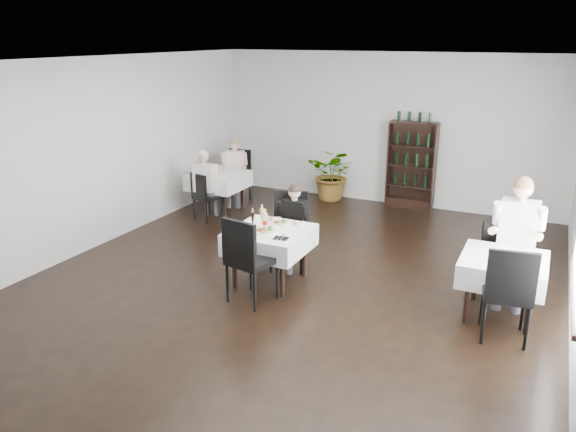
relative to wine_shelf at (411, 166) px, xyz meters
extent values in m
plane|color=black|center=(-0.60, -4.31, -0.85)|extent=(9.00, 9.00, 0.00)
plane|color=white|center=(-0.60, -4.31, 2.15)|extent=(9.00, 9.00, 0.00)
plane|color=silver|center=(-0.60, 0.19, 0.65)|extent=(7.00, 0.00, 7.00)
plane|color=silver|center=(-4.10, -4.31, 0.65)|extent=(0.00, 9.00, 9.00)
cube|color=black|center=(2.86, -4.31, -0.22)|extent=(0.05, 2.30, 0.06)
cube|color=black|center=(0.00, 0.01, -0.75)|extent=(0.90, 0.28, 0.20)
cylinder|color=black|center=(-1.27, -4.68, -0.49)|extent=(0.06, 0.06, 0.71)
cylinder|color=black|center=(-1.27, -3.95, -0.49)|extent=(0.06, 0.06, 0.71)
cylinder|color=black|center=(-0.53, -4.68, -0.49)|extent=(0.06, 0.06, 0.71)
cylinder|color=black|center=(-0.53, -3.95, -0.49)|extent=(0.06, 0.06, 0.71)
cube|color=black|center=(-0.90, -4.31, -0.12)|extent=(0.85, 0.85, 0.04)
cube|color=white|center=(-0.90, -4.31, -0.23)|extent=(1.03, 1.03, 0.30)
cylinder|color=black|center=(-3.64, -2.15, -0.49)|extent=(0.06, 0.06, 0.71)
cylinder|color=black|center=(-3.64, -1.47, -0.49)|extent=(0.06, 0.06, 0.71)
cylinder|color=black|center=(-2.96, -2.15, -0.49)|extent=(0.06, 0.06, 0.71)
cylinder|color=black|center=(-2.96, -1.47, -0.49)|extent=(0.06, 0.06, 0.71)
cube|color=black|center=(-3.30, -1.81, -0.12)|extent=(0.80, 0.80, 0.04)
cube|color=white|center=(-3.30, -1.81, -0.23)|extent=(0.98, 0.98, 0.30)
cylinder|color=black|center=(1.76, -4.35, -0.49)|extent=(0.06, 0.06, 0.71)
cylinder|color=black|center=(1.76, -3.67, -0.49)|extent=(0.06, 0.06, 0.71)
cylinder|color=black|center=(2.44, -4.35, -0.49)|extent=(0.06, 0.06, 0.71)
cylinder|color=black|center=(2.44, -3.67, -0.49)|extent=(0.06, 0.06, 0.71)
cube|color=black|center=(2.10, -4.01, -0.12)|extent=(0.80, 0.80, 0.04)
cube|color=white|center=(2.10, -4.01, -0.23)|extent=(0.98, 0.98, 0.30)
imported|color=#21561D|center=(-1.58, -0.11, -0.30)|extent=(1.02, 0.89, 1.10)
cylinder|color=black|center=(-1.03, -4.04, -0.59)|extent=(0.04, 0.04, 0.51)
cylinder|color=black|center=(-1.15, -3.61, -0.59)|extent=(0.04, 0.04, 0.51)
cylinder|color=black|center=(-0.60, -3.92, -0.59)|extent=(0.04, 0.04, 0.51)
cylinder|color=black|center=(-0.73, -3.49, -0.59)|extent=(0.04, 0.04, 0.51)
cube|color=black|center=(-0.88, -3.77, -0.30)|extent=(0.63, 0.63, 0.08)
cube|color=black|center=(-0.94, -3.54, 0.00)|extent=(0.51, 0.19, 0.55)
cylinder|color=black|center=(-0.57, -4.76, -0.58)|extent=(0.04, 0.04, 0.53)
cylinder|color=black|center=(-0.66, -5.21, -0.58)|extent=(0.04, 0.04, 0.53)
cylinder|color=black|center=(-1.01, -4.67, -0.58)|extent=(0.04, 0.04, 0.53)
cylinder|color=black|center=(-1.11, -5.12, -0.58)|extent=(0.04, 0.04, 0.53)
cube|color=black|center=(-0.84, -4.94, -0.29)|extent=(0.62, 0.62, 0.08)
cube|color=black|center=(-0.89, -5.17, 0.02)|extent=(0.53, 0.16, 0.57)
cylinder|color=black|center=(-3.53, -1.32, -0.60)|extent=(0.04, 0.04, 0.48)
cylinder|color=black|center=(-3.57, -0.90, -0.60)|extent=(0.04, 0.04, 0.48)
cylinder|color=black|center=(-3.11, -1.28, -0.60)|extent=(0.04, 0.04, 0.48)
cylinder|color=black|center=(-3.15, -0.86, -0.60)|extent=(0.04, 0.04, 0.48)
cube|color=black|center=(-3.34, -1.09, -0.33)|extent=(0.53, 0.53, 0.07)
cube|color=black|center=(-3.36, -0.87, -0.05)|extent=(0.49, 0.10, 0.53)
cylinder|color=black|center=(-2.98, -2.25, -0.64)|extent=(0.03, 0.03, 0.42)
cylinder|color=black|center=(-3.09, -2.60, -0.64)|extent=(0.03, 0.03, 0.42)
cylinder|color=black|center=(-3.33, -2.14, -0.64)|extent=(0.03, 0.03, 0.42)
cylinder|color=black|center=(-3.43, -2.49, -0.64)|extent=(0.03, 0.03, 0.42)
cube|color=black|center=(-3.21, -2.37, -0.40)|extent=(0.52, 0.52, 0.06)
cube|color=black|center=(-3.26, -2.55, -0.16)|extent=(0.41, 0.17, 0.45)
cylinder|color=black|center=(1.92, -3.69, -0.62)|extent=(0.03, 0.03, 0.44)
cylinder|color=black|center=(1.79, -3.33, -0.62)|extent=(0.03, 0.03, 0.44)
cylinder|color=black|center=(2.28, -3.56, -0.62)|extent=(0.03, 0.03, 0.44)
cylinder|color=black|center=(2.15, -3.20, -0.62)|extent=(0.03, 0.03, 0.44)
cube|color=black|center=(2.03, -3.44, -0.37)|extent=(0.57, 0.57, 0.07)
cube|color=black|center=(1.96, -3.25, -0.11)|extent=(0.43, 0.20, 0.48)
cylinder|color=black|center=(2.38, -4.28, -0.59)|extent=(0.04, 0.04, 0.52)
cylinder|color=black|center=(2.45, -4.72, -0.59)|extent=(0.04, 0.04, 0.52)
cylinder|color=black|center=(1.94, -4.34, -0.59)|extent=(0.04, 0.04, 0.52)
cylinder|color=black|center=(2.01, -4.79, -0.59)|extent=(0.04, 0.04, 0.52)
cube|color=black|center=(2.19, -4.53, -0.29)|extent=(0.59, 0.59, 0.08)
cube|color=black|center=(2.23, -4.77, 0.01)|extent=(0.52, 0.14, 0.57)
cube|color=#3C3C43|center=(-0.93, -3.80, -0.36)|extent=(0.15, 0.38, 0.12)
cylinder|color=#3C3C43|center=(-0.94, -3.96, -0.63)|extent=(0.10, 0.10, 0.43)
cube|color=#3C3C43|center=(-0.76, -3.82, -0.36)|extent=(0.15, 0.38, 0.12)
cylinder|color=#3C3C43|center=(-0.77, -3.97, -0.63)|extent=(0.10, 0.10, 0.43)
cube|color=black|center=(-0.83, -3.64, -0.07)|extent=(0.36, 0.22, 0.48)
cylinder|color=tan|center=(-1.05, -3.86, -0.08)|extent=(0.09, 0.28, 0.14)
cylinder|color=tan|center=(-0.65, -3.89, -0.08)|extent=(0.09, 0.28, 0.14)
sphere|color=tan|center=(-0.83, -3.66, 0.30)|extent=(0.18, 0.18, 0.18)
sphere|color=black|center=(-0.83, -3.66, 0.33)|extent=(0.18, 0.18, 0.18)
cube|color=#3C3C43|center=(-3.32, -1.38, -0.33)|extent=(0.26, 0.41, 0.13)
cylinder|color=#3C3C43|center=(-3.26, -1.54, -0.62)|extent=(0.10, 0.10, 0.46)
cube|color=#3C3C43|center=(-3.14, -1.32, -0.33)|extent=(0.26, 0.41, 0.13)
cylinder|color=#3C3C43|center=(-3.09, -1.47, -0.62)|extent=(0.10, 0.10, 0.46)
cube|color=beige|center=(-3.29, -1.19, -0.02)|extent=(0.42, 0.32, 0.51)
cylinder|color=tan|center=(-3.41, -1.50, -0.04)|extent=(0.17, 0.30, 0.14)
cylinder|color=tan|center=(-3.01, -1.34, -0.04)|extent=(0.17, 0.30, 0.14)
sphere|color=tan|center=(-3.29, -1.20, 0.37)|extent=(0.20, 0.20, 0.20)
sphere|color=olive|center=(-3.29, -1.20, 0.40)|extent=(0.20, 0.20, 0.20)
cube|color=#3C3C43|center=(-3.17, -2.24, -0.33)|extent=(0.21, 0.41, 0.13)
cylinder|color=#3C3C43|center=(-3.21, -2.07, -0.62)|extent=(0.10, 0.10, 0.45)
cube|color=#3C3C43|center=(-3.35, -2.28, -0.33)|extent=(0.21, 0.41, 0.13)
cylinder|color=#3C3C43|center=(-3.39, -2.12, -0.62)|extent=(0.10, 0.10, 0.45)
cube|color=silver|center=(-3.22, -2.43, -0.03)|extent=(0.40, 0.28, 0.51)
cylinder|color=tan|center=(-3.07, -2.14, -0.05)|extent=(0.14, 0.30, 0.14)
cylinder|color=tan|center=(-3.49, -2.23, -0.05)|extent=(0.14, 0.30, 0.14)
sphere|color=tan|center=(-3.23, -2.41, 0.36)|extent=(0.19, 0.19, 0.19)
sphere|color=beige|center=(-3.23, -2.41, 0.39)|extent=(0.19, 0.19, 0.19)
cube|color=#3C3C43|center=(2.06, -3.63, -0.21)|extent=(0.17, 0.48, 0.16)
cylinder|color=#3C3C43|center=(2.06, -3.83, -0.57)|extent=(0.13, 0.13, 0.56)
cube|color=#3C3C43|center=(2.29, -3.63, -0.21)|extent=(0.17, 0.48, 0.16)
cylinder|color=#3C3C43|center=(2.29, -3.84, -0.57)|extent=(0.13, 0.13, 0.56)
cube|color=silver|center=(2.18, -3.41, 0.17)|extent=(0.46, 0.26, 0.63)
cylinder|color=tan|center=(1.91, -3.72, 0.15)|extent=(0.10, 0.36, 0.18)
cylinder|color=tan|center=(2.44, -3.73, 0.15)|extent=(0.10, 0.36, 0.18)
sphere|color=tan|center=(2.18, -3.44, 0.65)|extent=(0.24, 0.24, 0.24)
sphere|color=brown|center=(2.18, -3.44, 0.68)|extent=(0.24, 0.24, 0.24)
cube|color=white|center=(-0.89, -4.04, -0.07)|extent=(0.23, 0.23, 0.02)
cube|color=#543118|center=(-0.91, -4.06, -0.05)|extent=(0.10, 0.09, 0.02)
sphere|color=#336B1C|center=(-0.83, -4.01, -0.03)|extent=(0.05, 0.05, 0.05)
cube|color=olive|center=(-0.87, -4.10, -0.05)|extent=(0.09, 0.08, 0.02)
cube|color=white|center=(-0.91, -4.44, -0.07)|extent=(0.34, 0.34, 0.02)
cube|color=#543118|center=(-0.95, -4.46, -0.04)|extent=(0.12, 0.10, 0.03)
sphere|color=#336B1C|center=(-0.85, -4.39, -0.02)|extent=(0.07, 0.07, 0.07)
cube|color=olive|center=(-0.89, -4.51, -0.05)|extent=(0.13, 0.12, 0.02)
cone|color=black|center=(-1.15, -4.34, 0.03)|extent=(0.06, 0.06, 0.22)
cylinder|color=silver|center=(-1.15, -4.34, 0.17)|extent=(0.02, 0.02, 0.06)
cone|color=gold|center=(-1.08, -4.21, 0.04)|extent=(0.07, 0.07, 0.24)
cylinder|color=silver|center=(-1.08, -4.21, 0.20)|extent=(0.02, 0.02, 0.06)
cylinder|color=silver|center=(-0.96, -4.33, 0.04)|extent=(0.07, 0.07, 0.23)
cylinder|color=#B70C0A|center=(-0.96, -4.33, 0.02)|extent=(0.07, 0.07, 0.06)
cylinder|color=silver|center=(-0.96, -4.33, 0.18)|extent=(0.03, 0.03, 0.06)
cube|color=black|center=(-0.61, -4.57, -0.07)|extent=(0.20, 0.16, 0.01)
cylinder|color=silver|center=(-0.63, -4.57, -0.06)|extent=(0.03, 0.21, 0.01)
cylinder|color=silver|center=(-0.59, -4.57, -0.06)|extent=(0.04, 0.21, 0.01)
cylinder|color=black|center=(2.13, -4.04, -0.03)|extent=(0.04, 0.04, 0.09)
camera|label=1|loc=(2.43, -10.74, 2.47)|focal=35.00mm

